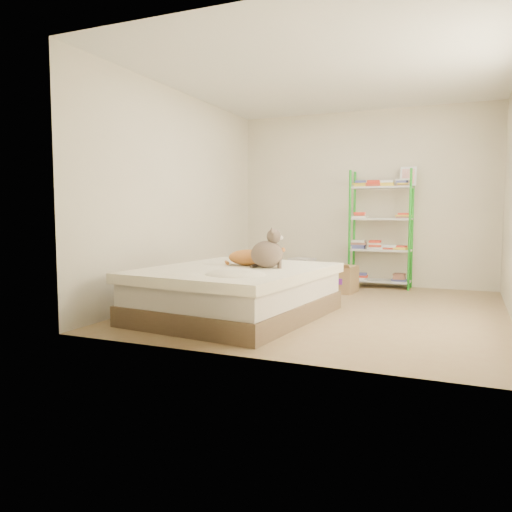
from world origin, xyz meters
The scene contains 7 objects.
room centered at (0.00, 0.00, 1.30)m, with size 3.81×4.21×2.61m.
bed centered at (-0.75, -0.79, 0.26)m, with size 1.85×2.20×0.52m.
orange_cat centered at (-0.70, -0.56, 0.63)m, with size 0.55×0.30×0.22m, color orange, non-canonical shape.
grey_cat centered at (-0.45, -0.69, 0.72)m, with size 0.30×0.36×0.41m, color #846957, non-canonical shape.
shelf_unit centered at (0.31, 1.88, 0.86)m, with size 0.91×0.36×1.74m.
cardboard_box centered at (-0.19, 1.24, 0.19)m, with size 0.56×0.54×0.42m.
white_bin centered at (-0.87, 1.84, 0.20)m, with size 0.41×0.38×0.39m.
Camera 1 is at (1.46, -5.47, 1.09)m, focal length 35.00 mm.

